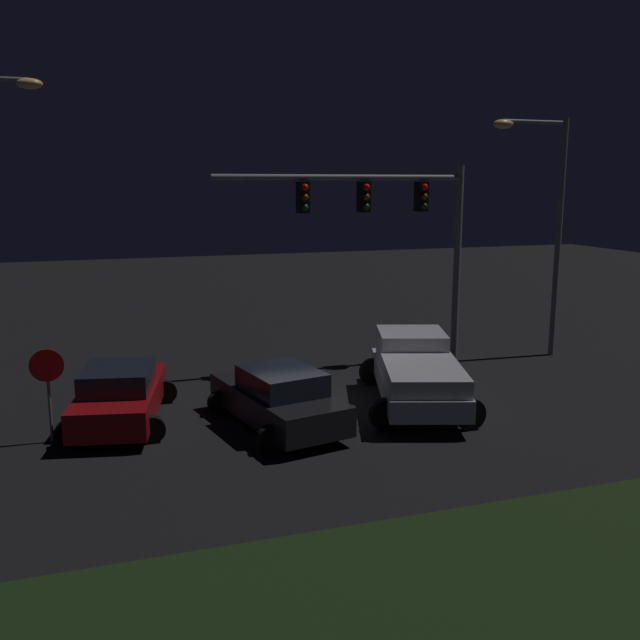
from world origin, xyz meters
TOP-DOWN VIEW (x-y plane):
  - ground_plane at (0.00, 0.00)m, footprint 80.00×80.00m
  - grass_median at (0.00, -9.84)m, footprint 22.35×5.30m
  - pickup_truck at (2.81, -1.06)m, footprint 3.97×5.75m
  - car_sedan at (-1.24, -1.70)m, footprint 3.04×4.67m
  - car_sedan_far at (-4.91, -0.21)m, footprint 3.06×4.68m
  - traffic_signal_gantry at (3.83, 3.01)m, footprint 8.32×0.56m
  - street_lamp_right at (9.20, 2.41)m, footprint 2.83×0.44m
  - stop_sign at (-6.51, -1.05)m, footprint 0.76×0.08m

SIDE VIEW (x-z plane):
  - ground_plane at x=0.00m, z-range 0.00..0.00m
  - grass_median at x=0.00m, z-range 0.00..0.10m
  - car_sedan at x=-1.24m, z-range -0.02..1.49m
  - car_sedan_far at x=-4.91m, z-range -0.02..1.49m
  - pickup_truck at x=2.81m, z-range 0.10..1.90m
  - stop_sign at x=-6.51m, z-range 0.45..2.68m
  - traffic_signal_gantry at x=3.83m, z-range 1.65..8.15m
  - street_lamp_right at x=9.20m, z-range 1.07..9.10m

